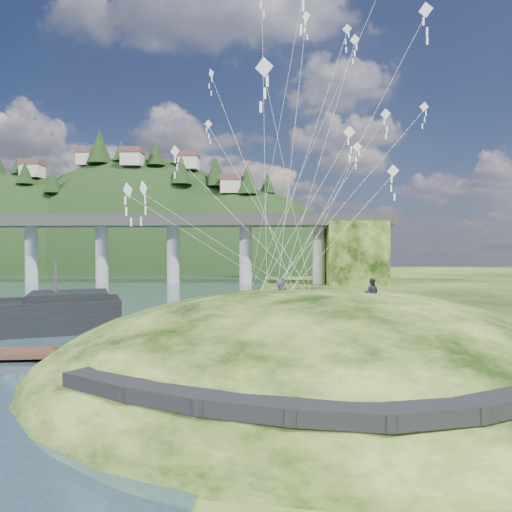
{
  "coord_description": "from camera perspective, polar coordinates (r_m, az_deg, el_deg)",
  "views": [
    {
      "loc": [
        5.41,
        -26.41,
        7.57
      ],
      "look_at": [
        4.0,
        6.0,
        7.0
      ],
      "focal_mm": 32.0,
      "sensor_mm": 36.0,
      "label": 1
    }
  ],
  "objects": [
    {
      "name": "kite_swarm",
      "position": [
        31.89,
        5.82,
        20.07
      ],
      "size": [
        19.59,
        17.11,
        17.83
      ],
      "color": "white",
      "rests_on": "ground"
    },
    {
      "name": "ground",
      "position": [
        28.0,
        -9.04,
        -14.69
      ],
      "size": [
        320.0,
        320.0,
        0.0
      ],
      "primitive_type": "plane",
      "color": "black",
      "rests_on": "ground"
    },
    {
      "name": "far_ridge",
      "position": [
        157.16,
        -15.73,
        -4.52
      ],
      "size": [
        153.0,
        70.0,
        94.5
      ],
      "color": "black",
      "rests_on": "ground"
    },
    {
      "name": "bridge",
      "position": [
        101.62,
        -15.79,
        2.17
      ],
      "size": [
        160.0,
        11.0,
        15.0
      ],
      "color": "#2D2B2B",
      "rests_on": "ground"
    },
    {
      "name": "grass_hill",
      "position": [
        29.93,
        7.66,
        -16.64
      ],
      "size": [
        36.0,
        32.0,
        13.0
      ],
      "color": "black",
      "rests_on": "ground"
    },
    {
      "name": "footpath",
      "position": [
        17.66,
        9.45,
        -17.1
      ],
      "size": [
        22.29,
        5.84,
        0.83
      ],
      "color": "black",
      "rests_on": "ground"
    },
    {
      "name": "wooden_dock",
      "position": [
        34.51,
        -23.93,
        -10.98
      ],
      "size": [
        14.7,
        4.1,
        1.04
      ],
      "color": "#3D2119",
      "rests_on": "ground"
    },
    {
      "name": "kite_flyers",
      "position": [
        28.15,
        10.45,
        -2.61
      ],
      "size": [
        6.25,
        2.01,
        1.87
      ],
      "color": "#23262F",
      "rests_on": "ground"
    }
  ]
}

